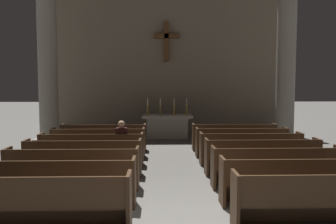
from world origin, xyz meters
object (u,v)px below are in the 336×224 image
(pew_left_row_6, at_px, (98,143))
(pew_right_row_4, at_px, (262,157))
(pew_left_row_2, at_px, (58,183))
(column_right_second, at_px, (286,60))
(candlestick_outer_right, at_px, (187,110))
(candlestick_outer_left, at_px, (148,110))
(candlestick_inner_right, at_px, (174,110))
(pew_right_row_3, at_px, (277,167))
(pew_right_row_5, at_px, (251,149))
(pew_right_row_6, at_px, (241,142))
(column_left_second, at_px, (48,60))
(pew_left_row_1, at_px, (38,203))
(pew_left_row_3, at_px, (73,168))
(pew_right_row_7, at_px, (234,137))
(pew_left_row_5, at_px, (92,149))
(lone_worshipper, at_px, (122,142))
(pew_right_row_1, at_px, (324,200))
(pew_left_row_4, at_px, (83,158))
(candlestick_inner_left, at_px, (160,110))
(altar, at_px, (167,126))
(pew_left_row_7, at_px, (104,137))
(pew_right_row_2, at_px, (296,181))

(pew_left_row_6, bearing_deg, pew_right_row_4, -26.10)
(pew_left_row_2, distance_m, column_right_second, 10.64)
(pew_right_row_4, bearing_deg, candlestick_outer_right, 103.21)
(candlestick_outer_left, xyz_separation_m, candlestick_inner_right, (1.15, 0.00, 0.00))
(pew_right_row_3, height_order, pew_right_row_5, same)
(pew_right_row_6, xyz_separation_m, column_left_second, (-7.09, 2.87, 2.83))
(pew_left_row_1, xyz_separation_m, pew_left_row_6, (0.00, 5.69, 0.00))
(candlestick_outer_left, distance_m, candlestick_outer_right, 1.70)
(pew_right_row_4, distance_m, column_left_second, 9.20)
(pew_right_row_5, bearing_deg, candlestick_outer_left, 121.71)
(pew_left_row_3, bearing_deg, pew_left_row_6, 90.00)
(column_left_second, bearing_deg, pew_right_row_7, -13.70)
(pew_left_row_6, distance_m, column_left_second, 4.71)
(pew_left_row_5, height_order, candlestick_outer_right, candlestick_outer_right)
(pew_right_row_5, bearing_deg, pew_right_row_7, 90.00)
(pew_right_row_3, xyz_separation_m, lone_worshipper, (-3.77, 2.31, 0.22))
(candlestick_outer_left, bearing_deg, pew_left_row_1, -98.64)
(pew_left_row_5, distance_m, candlestick_outer_right, 6.08)
(column_left_second, bearing_deg, column_right_second, 0.00)
(pew_left_row_5, relative_size, pew_left_row_6, 1.00)
(pew_right_row_1, bearing_deg, pew_right_row_6, 90.00)
(pew_right_row_1, bearing_deg, candlestick_outer_right, 98.64)
(pew_left_row_1, bearing_deg, pew_left_row_2, 90.00)
(pew_right_row_5, height_order, candlestick_outer_right, candlestick_outer_right)
(pew_left_row_4, bearing_deg, candlestick_inner_right, 67.31)
(candlestick_inner_right, bearing_deg, pew_right_row_4, -72.13)
(column_right_second, relative_size, candlestick_outer_right, 9.36)
(candlestick_inner_left, bearing_deg, pew_right_row_3, -70.51)
(pew_left_row_4, xyz_separation_m, altar, (2.32, 6.27, 0.06))
(pew_left_row_3, bearing_deg, altar, 72.60)
(pew_right_row_3, bearing_deg, column_left_second, 138.47)
(pew_left_row_1, bearing_deg, pew_right_row_1, 0.00)
(altar, distance_m, candlestick_outer_right, 1.11)
(pew_left_row_7, relative_size, pew_right_row_6, 1.00)
(candlestick_outer_right, bearing_deg, pew_right_row_5, -74.00)
(pew_left_row_6, relative_size, lone_worshipper, 2.25)
(pew_left_row_5, relative_size, pew_right_row_4, 1.00)
(pew_right_row_1, bearing_deg, pew_right_row_2, 90.00)
(altar, bearing_deg, pew_right_row_1, -76.52)
(candlestick_outer_left, bearing_deg, pew_right_row_6, -51.56)
(pew_left_row_2, bearing_deg, column_left_second, 108.24)
(candlestick_outer_left, height_order, candlestick_outer_right, same)
(pew_left_row_6, distance_m, altar, 4.62)
(pew_left_row_5, xyz_separation_m, pew_right_row_6, (4.64, 1.14, 0.00))
(pew_right_row_5, height_order, candlestick_inner_left, candlestick_inner_left)
(pew_left_row_5, height_order, pew_left_row_7, same)
(pew_right_row_7, bearing_deg, pew_left_row_4, -143.69)
(pew_left_row_2, height_order, pew_right_row_3, same)
(pew_left_row_5, relative_size, column_right_second, 0.44)
(pew_left_row_2, relative_size, candlestick_outer_left, 4.10)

